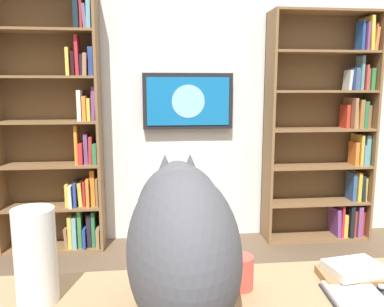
% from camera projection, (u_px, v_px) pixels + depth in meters
% --- Properties ---
extents(wall_back, '(4.52, 0.06, 2.70)m').
position_uv_depth(wall_back, '(187.00, 88.00, 3.47)').
color(wall_back, silver).
rests_on(wall_back, ground).
extents(bookshelf_left, '(0.94, 0.28, 1.99)m').
position_uv_depth(bookshelf_left, '(330.00, 134.00, 3.51)').
color(bookshelf_left, brown).
rests_on(bookshelf_left, ground).
extents(bookshelf_right, '(0.84, 0.28, 2.16)m').
position_uv_depth(bookshelf_right, '(61.00, 130.00, 3.25)').
color(bookshelf_right, brown).
rests_on(bookshelf_right, ground).
extents(wall_mounted_tv, '(0.77, 0.07, 0.48)m').
position_uv_depth(wall_mounted_tv, '(187.00, 101.00, 3.41)').
color(wall_mounted_tv, black).
extents(cat, '(0.28, 0.61, 0.39)m').
position_uv_depth(cat, '(182.00, 239.00, 0.98)').
color(cat, '#4C4C51').
rests_on(cat, desk).
extents(paper_towel_roll, '(0.11, 0.11, 0.26)m').
position_uv_depth(paper_towel_roll, '(36.00, 256.00, 1.05)').
color(paper_towel_roll, white).
rests_on(paper_towel_roll, desk).
extents(coffee_mug, '(0.08, 0.08, 0.10)m').
position_uv_depth(coffee_mug, '(240.00, 272.00, 1.14)').
color(coffee_mug, '#D84C3F').
rests_on(coffee_mug, desk).
extents(desk_book_stack, '(0.20, 0.14, 0.05)m').
position_uv_depth(desk_book_stack, '(353.00, 272.00, 1.19)').
color(desk_book_stack, '#996B42').
rests_on(desk_book_stack, desk).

